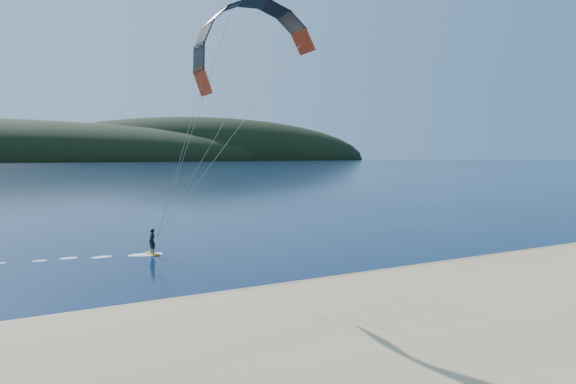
% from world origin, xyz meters
% --- Properties ---
extents(ground, '(1800.00, 1800.00, 0.00)m').
position_xyz_m(ground, '(0.00, 0.00, 0.00)').
color(ground, '#071533').
rests_on(ground, ground).
extents(wet_sand, '(220.00, 2.50, 0.10)m').
position_xyz_m(wet_sand, '(0.00, 4.50, 0.05)').
color(wet_sand, '#866D4E').
rests_on(wet_sand, ground).
extents(headland, '(1200.00, 310.00, 140.00)m').
position_xyz_m(headland, '(0.63, 745.28, 0.00)').
color(headland, black).
rests_on(headland, ground).
extents(kitesurfer_near, '(21.89, 8.38, 17.69)m').
position_xyz_m(kitesurfer_near, '(3.03, 13.05, 13.39)').
color(kitesurfer_near, orange).
rests_on(kitesurfer_near, ground).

